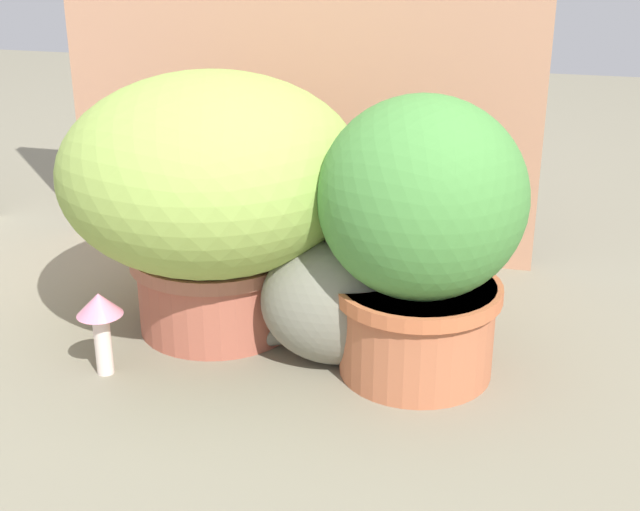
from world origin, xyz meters
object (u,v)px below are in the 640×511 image
leafy_planter (421,231)px  mushroom_ornament_pink (100,315)px  mushroom_ornament_red (177,303)px  grass_planter (212,187)px  cat (348,295)px

leafy_planter → mushroom_ornament_pink: 0.54m
mushroom_ornament_red → mushroom_ornament_pink: bearing=-115.9°
leafy_planter → mushroom_ornament_pink: bearing=-164.7°
mushroom_ornament_red → grass_planter: bearing=55.5°
grass_planter → mushroom_ornament_red: 0.22m
leafy_planter → mushroom_ornament_red: (-0.43, 0.01, -0.18)m
grass_planter → mushroom_ornament_red: grass_planter is taller
grass_planter → mushroom_ornament_red: (-0.05, -0.07, -0.20)m
leafy_planter → cat: size_ratio=1.19×
leafy_planter → mushroom_ornament_red: leafy_planter is taller
grass_planter → leafy_planter: 0.39m
leafy_planter → mushroom_ornament_red: bearing=178.7°
cat → mushroom_ornament_pink: size_ratio=2.68×
grass_planter → leafy_planter: (0.38, -0.08, -0.02)m
grass_planter → mushroom_ornament_pink: bearing=-118.9°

